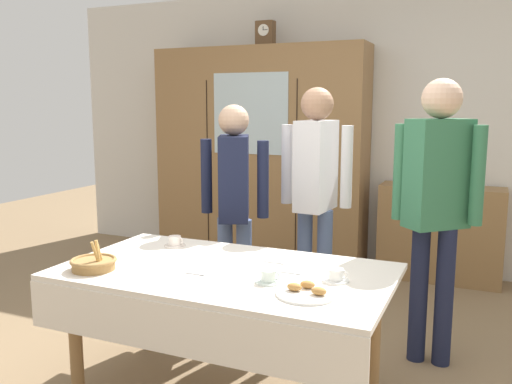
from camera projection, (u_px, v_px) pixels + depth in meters
The scene contains 18 objects.
ground_plane at pixel (242, 382), 3.15m from camera, with size 12.00×12.00×0.00m, color #846B4C.
back_wall at pixel (355, 129), 5.33m from camera, with size 6.40×0.10×2.70m, color silver.
dining_table at pixel (223, 289), 2.83m from camera, with size 1.73×0.98×0.74m.
wall_cabinet at pixel (259, 156), 5.46m from camera, with size 2.15×0.46×2.15m.
mantel_clock at pixel (265, 34), 5.24m from camera, with size 0.18×0.11×0.24m.
bookshelf_low at pixel (440, 233), 4.91m from camera, with size 1.08×0.35×0.87m.
book_stack at pixel (443, 179), 4.83m from camera, with size 0.15×0.22×0.12m.
tea_cup_front_edge at pixel (336, 276), 2.64m from camera, with size 0.13×0.13×0.06m.
tea_cup_mid_left at pixel (175, 242), 3.30m from camera, with size 0.13×0.13×0.06m.
tea_cup_center at pixel (269, 277), 2.62m from camera, with size 0.13×0.13×0.06m.
bread_basket at pixel (94, 263), 2.83m from camera, with size 0.24×0.24×0.16m.
pastry_plate at pixel (307, 292), 2.46m from camera, with size 0.28×0.28×0.05m.
spoon_near_right at pixel (294, 273), 2.76m from camera, with size 0.12×0.02×0.01m.
spoon_mid_left at pixel (198, 274), 2.75m from camera, with size 0.12×0.02×0.01m.
spoon_back_edge at pixel (277, 263), 2.94m from camera, with size 0.12×0.02×0.01m.
person_by_cabinet at pixel (234, 194), 3.82m from camera, with size 0.52×0.41×1.59m.
person_behind_table_right at pixel (437, 193), 3.23m from camera, with size 0.52×0.39×1.74m.
person_behind_table_left at pixel (316, 182), 3.85m from camera, with size 0.52×0.38×1.71m.
Camera 1 is at (1.24, -2.65, 1.59)m, focal length 38.03 mm.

